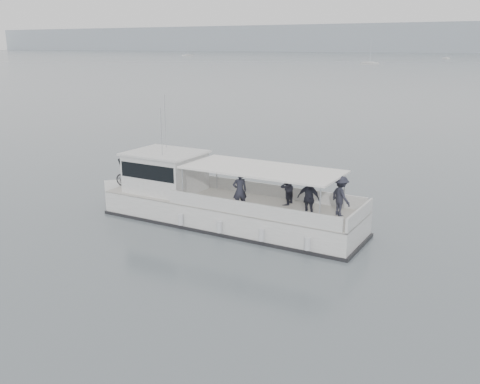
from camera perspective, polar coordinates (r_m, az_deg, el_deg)
The scene contains 3 objects.
ground at distance 27.15m, azimuth 3.68°, elevation -1.52°, with size 1400.00×1400.00×0.00m, color #545D63.
tour_boat at distance 24.74m, azimuth -3.42°, elevation -0.93°, with size 13.78×3.58×5.77m.
moored_fleet at distance 252.26m, azimuth 21.16°, elevation 12.76°, with size 443.26×317.41×11.10m.
Camera 1 is at (11.45, -23.31, 7.93)m, focal length 40.00 mm.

